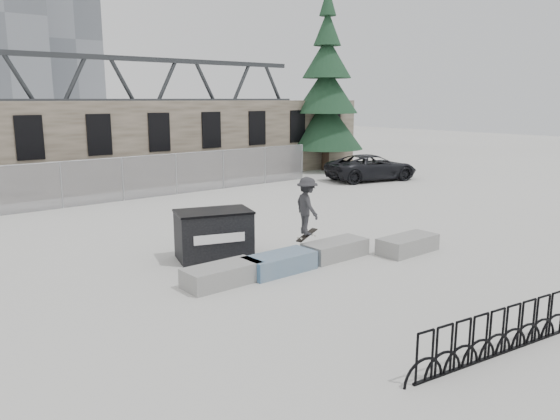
% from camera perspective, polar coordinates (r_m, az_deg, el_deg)
% --- Properties ---
extents(ground, '(120.00, 120.00, 0.00)m').
position_cam_1_polar(ground, '(15.78, 2.72, -5.48)').
color(ground, beige).
rests_on(ground, ground).
extents(stone_wall, '(36.00, 2.58, 4.50)m').
position_cam_1_polar(stone_wall, '(29.31, -19.20, 6.30)').
color(stone_wall, brown).
rests_on(stone_wall, ground).
extents(chainlink_fence, '(22.06, 0.06, 2.02)m').
position_cam_1_polar(chainlink_fence, '(25.99, -16.11, 3.19)').
color(chainlink_fence, gray).
rests_on(chainlink_fence, ground).
extents(planter_far_left, '(2.00, 0.90, 0.50)m').
position_cam_1_polar(planter_far_left, '(13.95, -6.07, -6.67)').
color(planter_far_left, gray).
rests_on(planter_far_left, ground).
extents(planter_center_left, '(2.00, 0.90, 0.50)m').
position_cam_1_polar(planter_center_left, '(14.83, -0.06, -5.49)').
color(planter_center_left, '#2B5883').
rests_on(planter_center_left, ground).
extents(planter_center_right, '(2.00, 0.90, 0.50)m').
position_cam_1_polar(planter_center_right, '(16.24, 5.79, -4.03)').
color(planter_center_right, gray).
rests_on(planter_center_right, ground).
extents(planter_offset, '(2.00, 0.90, 0.50)m').
position_cam_1_polar(planter_offset, '(17.14, 13.21, -3.44)').
color(planter_offset, gray).
rests_on(planter_offset, ground).
extents(dumpster, '(2.47, 1.93, 1.43)m').
position_cam_1_polar(dumpster, '(16.13, -6.93, -2.52)').
color(dumpster, black).
rests_on(dumpster, ground).
extents(bike_rack, '(4.45, 0.71, 0.90)m').
position_cam_1_polar(bike_rack, '(10.86, 21.67, -11.95)').
color(bike_rack, black).
rests_on(bike_rack, ground).
extents(spruce_tree, '(4.84, 4.84, 11.50)m').
position_cam_1_polar(spruce_tree, '(35.93, 4.86, 11.67)').
color(spruce_tree, '#38281E').
rests_on(spruce_tree, ground).
extents(truss_bridge, '(70.00, 3.00, 9.80)m').
position_cam_1_polar(truss_bridge, '(69.16, -22.92, 10.27)').
color(truss_bridge, '#2D3033').
rests_on(truss_bridge, ground).
extents(suv, '(5.79, 3.74, 1.48)m').
position_cam_1_polar(suv, '(31.89, 9.56, 4.42)').
color(suv, black).
rests_on(suv, ground).
extents(skateboarder, '(0.90, 1.22, 1.86)m').
position_cam_1_polar(skateboarder, '(15.90, 2.85, 0.42)').
color(skateboarder, '#2B2A2D').
rests_on(skateboarder, ground).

